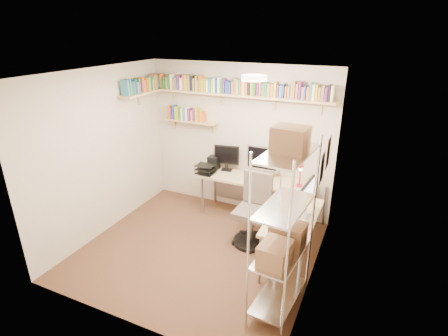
% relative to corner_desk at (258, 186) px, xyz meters
% --- Properties ---
extents(ground, '(3.20, 3.20, 0.00)m').
position_rel_corner_desk_xyz_m(ground, '(-0.54, -0.97, -0.71)').
color(ground, '#46331E').
rests_on(ground, ground).
extents(room_shell, '(3.24, 3.04, 2.52)m').
position_rel_corner_desk_xyz_m(room_shell, '(-0.54, -0.97, 0.84)').
color(room_shell, '#C1B49D').
rests_on(room_shell, ground).
extents(wall_shelves, '(3.12, 1.09, 0.80)m').
position_rel_corner_desk_xyz_m(wall_shelves, '(-0.96, 0.33, 1.32)').
color(wall_shelves, tan).
rests_on(wall_shelves, ground).
extents(corner_desk, '(2.13, 1.87, 1.25)m').
position_rel_corner_desk_xyz_m(corner_desk, '(0.00, 0.00, 0.00)').
color(corner_desk, tan).
rests_on(corner_desk, ground).
extents(office_chair, '(0.56, 0.58, 1.07)m').
position_rel_corner_desk_xyz_m(office_chair, '(0.09, -0.44, -0.26)').
color(office_chair, black).
rests_on(office_chair, ground).
extents(wire_rack, '(0.49, 0.89, 2.14)m').
position_rel_corner_desk_xyz_m(wire_rack, '(0.82, -1.57, 0.44)').
color(wire_rack, silver).
rests_on(wire_rack, ground).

